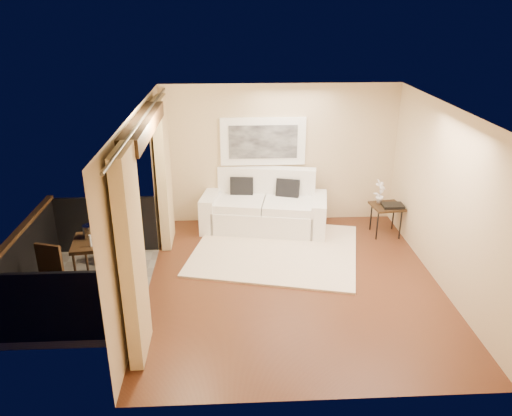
{
  "coord_description": "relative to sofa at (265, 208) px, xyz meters",
  "views": [
    {
      "loc": [
        -0.94,
        -6.74,
        4.07
      ],
      "look_at": [
        -0.56,
        0.55,
        1.05
      ],
      "focal_mm": 35.0,
      "sensor_mm": 36.0,
      "label": 1
    }
  ],
  "objects": [
    {
      "name": "glass_a",
      "position": [
        -2.5,
        -2.13,
        0.48
      ],
      "size": [
        0.06,
        0.06,
        0.12
      ],
      "primitive_type": "cylinder",
      "color": "silver",
      "rests_on": "bistro_table"
    },
    {
      "name": "floor",
      "position": [
        0.31,
        -2.1,
        -0.4
      ],
      "size": [
        5.0,
        5.0,
        0.0
      ],
      "primitive_type": "plane",
      "color": "#582E1A",
      "rests_on": "ground"
    },
    {
      "name": "candle",
      "position": [
        -2.63,
        -1.93,
        0.45
      ],
      "size": [
        0.06,
        0.06,
        0.07
      ],
      "primitive_type": "cylinder",
      "color": "red",
      "rests_on": "bistro_table"
    },
    {
      "name": "ice_bucket",
      "position": [
        -2.76,
        -2.0,
        0.52
      ],
      "size": [
        0.18,
        0.18,
        0.2
      ],
      "primitive_type": "cylinder",
      "color": "silver",
      "rests_on": "bistro_table"
    },
    {
      "name": "tray",
      "position": [
        2.32,
        -0.51,
        0.21
      ],
      "size": [
        0.38,
        0.28,
        0.05
      ],
      "primitive_type": "cube",
      "rotation": [
        0.0,
        0.0,
        -0.01
      ],
      "color": "black",
      "rests_on": "side_table"
    },
    {
      "name": "side_table",
      "position": [
        2.24,
        -0.43,
        0.13
      ],
      "size": [
        0.6,
        0.6,
        0.59
      ],
      "rotation": [
        0.0,
        0.0,
        0.12
      ],
      "color": "#311F10",
      "rests_on": "floor"
    },
    {
      "name": "curtains",
      "position": [
        -1.8,
        -2.1,
        0.94
      ],
      "size": [
        0.16,
        4.8,
        2.64
      ],
      "color": "#D5B883",
      "rests_on": "ground"
    },
    {
      "name": "sofa",
      "position": [
        0.0,
        0.0,
        0.0
      ],
      "size": [
        2.48,
        1.4,
        1.12
      ],
      "rotation": [
        0.0,
        0.0,
        -0.18
      ],
      "color": "white",
      "rests_on": "floor"
    },
    {
      "name": "balcony",
      "position": [
        -2.99,
        -2.1,
        -0.22
      ],
      "size": [
        1.81,
        2.6,
        1.17
      ],
      "color": "#605B56",
      "rests_on": "ground"
    },
    {
      "name": "bistro_table",
      "position": [
        -2.64,
        -2.1,
        0.33
      ],
      "size": [
        0.77,
        0.77,
        0.81
      ],
      "rotation": [
        0.0,
        0.0,
        0.13
      ],
      "color": "#311F10",
      "rests_on": "balcony"
    },
    {
      "name": "artwork",
      "position": [
        -0.01,
        0.36,
        1.22
      ],
      "size": [
        1.62,
        0.07,
        0.92
      ],
      "color": "white",
      "rests_on": "room_shell"
    },
    {
      "name": "rug",
      "position": [
        0.12,
        -1.0,
        -0.38
      ],
      "size": [
        3.29,
        3.02,
        0.04
      ],
      "primitive_type": "cube",
      "rotation": [
        0.0,
        0.0,
        -0.24
      ],
      "color": "#FCE8CB",
      "rests_on": "floor"
    },
    {
      "name": "vase",
      "position": [
        -2.67,
        -2.3,
        0.51
      ],
      "size": [
        0.04,
        0.04,
        0.18
      ],
      "primitive_type": "cylinder",
      "color": "silver",
      "rests_on": "bistro_table"
    },
    {
      "name": "glass_b",
      "position": [
        -2.47,
        -2.04,
        0.48
      ],
      "size": [
        0.06,
        0.06,
        0.12
      ],
      "primitive_type": "cylinder",
      "color": "white",
      "rests_on": "bistro_table"
    },
    {
      "name": "orchid",
      "position": [
        2.12,
        -0.31,
        0.42
      ],
      "size": [
        0.29,
        0.28,
        0.46
      ],
      "primitive_type": "imported",
      "rotation": [
        0.0,
        0.0,
        0.72
      ],
      "color": "white",
      "rests_on": "side_table"
    },
    {
      "name": "room_shell",
      "position": [
        -1.82,
        -2.1,
        2.12
      ],
      "size": [
        5.0,
        6.4,
        5.0
      ],
      "color": "white",
      "rests_on": "ground"
    },
    {
      "name": "balcony_chair_far",
      "position": [
        -2.39,
        -1.4,
        0.19
      ],
      "size": [
        0.54,
        0.55,
        1.01
      ],
      "rotation": [
        0.0,
        0.0,
        3.44
      ],
      "color": "#311F10",
      "rests_on": "balcony"
    },
    {
      "name": "balcony_chair_near",
      "position": [
        -3.26,
        -2.53,
        0.14
      ],
      "size": [
        0.51,
        0.51,
        0.93
      ],
      "rotation": [
        0.0,
        0.0,
        -0.31
      ],
      "color": "#311F10",
      "rests_on": "balcony"
    }
  ]
}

